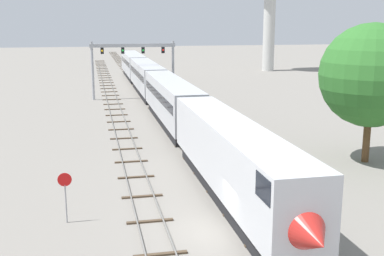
# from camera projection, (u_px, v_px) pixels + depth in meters

# --- Properties ---
(ground_plane) EXTENTS (400.00, 400.00, 0.00)m
(ground_plane) POSITION_uv_depth(u_px,v_px,m) (220.00, 232.00, 25.65)
(ground_plane) COLOR gray
(track_main) EXTENTS (2.60, 200.00, 0.16)m
(track_main) POSITION_uv_depth(u_px,v_px,m) (140.00, 86.00, 83.37)
(track_main) COLOR slate
(track_main) RESTS_ON ground
(track_near) EXTENTS (2.60, 160.00, 0.16)m
(track_near) POSITION_uv_depth(u_px,v_px,m) (114.00, 106.00, 63.15)
(track_near) COLOR slate
(track_near) RESTS_ON ground
(passenger_train) EXTENTS (3.04, 91.25, 4.80)m
(passenger_train) POSITION_uv_depth(u_px,v_px,m) (156.00, 87.00, 63.07)
(passenger_train) COLOR silver
(passenger_train) RESTS_ON ground
(signal_gantry) EXTENTS (12.10, 0.49, 8.21)m
(signal_gantry) POSITION_uv_depth(u_px,v_px,m) (133.00, 57.00, 68.83)
(signal_gantry) COLOR #999BA0
(signal_gantry) RESTS_ON ground
(stop_sign) EXTENTS (0.76, 0.08, 2.88)m
(stop_sign) POSITION_uv_depth(u_px,v_px,m) (65.00, 191.00, 26.38)
(stop_sign) COLOR gray
(stop_sign) RESTS_ON ground
(trackside_tree_left) EXTENTS (7.98, 7.98, 10.86)m
(trackside_tree_left) POSITION_uv_depth(u_px,v_px,m) (372.00, 75.00, 37.02)
(trackside_tree_left) COLOR brown
(trackside_tree_left) RESTS_ON ground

